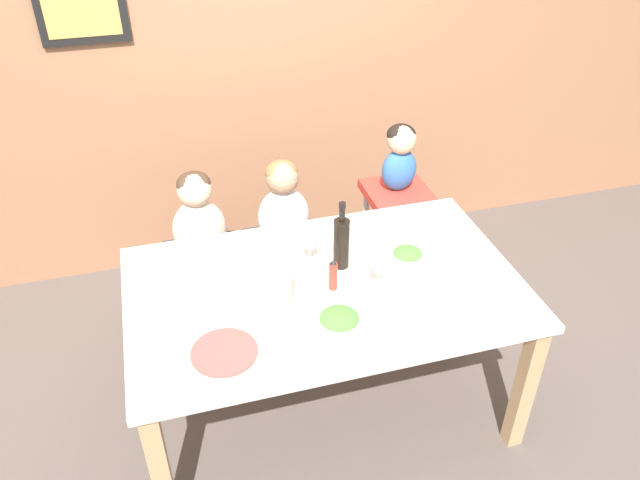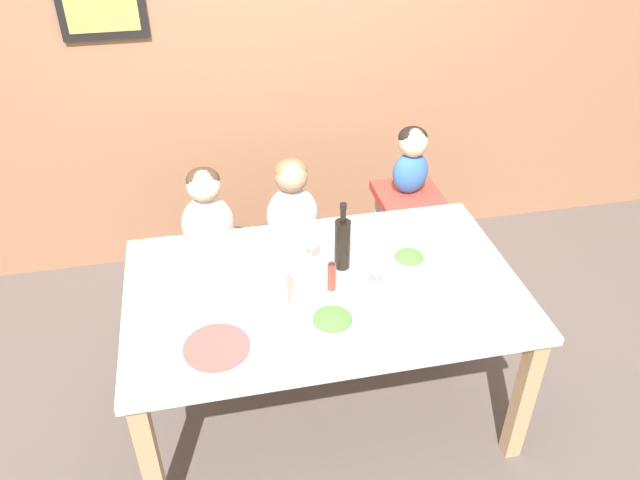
# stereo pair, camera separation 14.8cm
# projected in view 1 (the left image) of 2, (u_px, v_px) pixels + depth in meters

# --- Properties ---
(ground_plane) EXTENTS (14.00, 14.00, 0.00)m
(ground_plane) POSITION_uv_depth(u_px,v_px,m) (324.00, 402.00, 3.05)
(ground_plane) COLOR #564C47
(wall_back) EXTENTS (10.00, 0.09, 2.70)m
(wall_back) POSITION_uv_depth(u_px,v_px,m) (252.00, 39.00, 3.39)
(wall_back) COLOR #9E6B4C
(wall_back) RESTS_ON ground_plane
(dining_table) EXTENTS (1.65, 1.01, 0.74)m
(dining_table) POSITION_uv_depth(u_px,v_px,m) (325.00, 301.00, 2.68)
(dining_table) COLOR silver
(dining_table) RESTS_ON ground_plane
(chair_far_left) EXTENTS (0.40, 0.40, 0.45)m
(chair_far_left) POSITION_uv_depth(u_px,v_px,m) (205.00, 267.00, 3.32)
(chair_far_left) COLOR silver
(chair_far_left) RESTS_ON ground_plane
(chair_far_center) EXTENTS (0.40, 0.40, 0.45)m
(chair_far_center) POSITION_uv_depth(u_px,v_px,m) (285.00, 254.00, 3.42)
(chair_far_center) COLOR silver
(chair_far_center) RESTS_ON ground_plane
(chair_right_highchair) EXTENTS (0.34, 0.34, 0.68)m
(chair_right_highchair) POSITION_uv_depth(u_px,v_px,m) (396.00, 212.00, 3.47)
(chair_right_highchair) COLOR silver
(chair_right_highchair) RESTS_ON ground_plane
(person_child_left) EXTENTS (0.27, 0.18, 0.49)m
(person_child_left) POSITION_uv_depth(u_px,v_px,m) (198.00, 216.00, 3.14)
(person_child_left) COLOR beige
(person_child_left) RESTS_ON chair_far_left
(person_child_center) EXTENTS (0.27, 0.18, 0.49)m
(person_child_center) POSITION_uv_depth(u_px,v_px,m) (283.00, 203.00, 3.24)
(person_child_center) COLOR silver
(person_child_center) RESTS_ON chair_far_center
(person_baby_right) EXTENTS (0.19, 0.16, 0.37)m
(person_baby_right) POSITION_uv_depth(u_px,v_px,m) (400.00, 153.00, 3.27)
(person_baby_right) COLOR #3366B2
(person_baby_right) RESTS_ON chair_right_highchair
(wine_bottle) EXTENTS (0.07, 0.07, 0.32)m
(wine_bottle) POSITION_uv_depth(u_px,v_px,m) (341.00, 242.00, 2.66)
(wine_bottle) COLOR black
(wine_bottle) RESTS_ON dining_table
(paper_towel_roll) EXTENTS (0.12, 0.12, 0.26)m
(paper_towel_roll) POSITION_uv_depth(u_px,v_px,m) (276.00, 290.00, 2.40)
(paper_towel_roll) COLOR white
(paper_towel_roll) RESTS_ON dining_table
(wine_glass_near) EXTENTS (0.07, 0.07, 0.17)m
(wine_glass_near) POSITION_uv_depth(u_px,v_px,m) (379.00, 265.00, 2.55)
(wine_glass_near) COLOR white
(wine_glass_near) RESTS_ON dining_table
(wine_glass_far) EXTENTS (0.07, 0.07, 0.17)m
(wine_glass_far) POSITION_uv_depth(u_px,v_px,m) (310.00, 241.00, 2.68)
(wine_glass_far) COLOR white
(wine_glass_far) RESTS_ON dining_table
(salad_bowl_large) EXTENTS (0.18, 0.18, 0.10)m
(salad_bowl_large) POSITION_uv_depth(u_px,v_px,m) (339.00, 323.00, 2.36)
(salad_bowl_large) COLOR white
(salad_bowl_large) RESTS_ON dining_table
(salad_bowl_small) EXTENTS (0.15, 0.15, 0.10)m
(salad_bowl_small) POSITION_uv_depth(u_px,v_px,m) (407.00, 258.00, 2.70)
(salad_bowl_small) COLOR white
(salad_bowl_small) RESTS_ON dining_table
(dinner_plate_front_left) EXTENTS (0.25, 0.25, 0.01)m
(dinner_plate_front_left) POSITION_uv_depth(u_px,v_px,m) (224.00, 352.00, 2.29)
(dinner_plate_front_left) COLOR #D14C47
(dinner_plate_front_left) RESTS_ON dining_table
(dinner_plate_back_left) EXTENTS (0.25, 0.25, 0.01)m
(dinner_plate_back_left) POSITION_uv_depth(u_px,v_px,m) (203.00, 264.00, 2.73)
(dinner_plate_back_left) COLOR silver
(dinner_plate_back_left) RESTS_ON dining_table
(dinner_plate_back_right) EXTENTS (0.25, 0.25, 0.01)m
(dinner_plate_back_right) POSITION_uv_depth(u_px,v_px,m) (408.00, 232.00, 2.94)
(dinner_plate_back_right) COLOR silver
(dinner_plate_back_right) RESTS_ON dining_table
(condiment_bottle_hot_sauce) EXTENTS (0.04, 0.04, 0.15)m
(condiment_bottle_hot_sauce) POSITION_uv_depth(u_px,v_px,m) (333.00, 275.00, 2.57)
(condiment_bottle_hot_sauce) COLOR red
(condiment_bottle_hot_sauce) RESTS_ON dining_table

